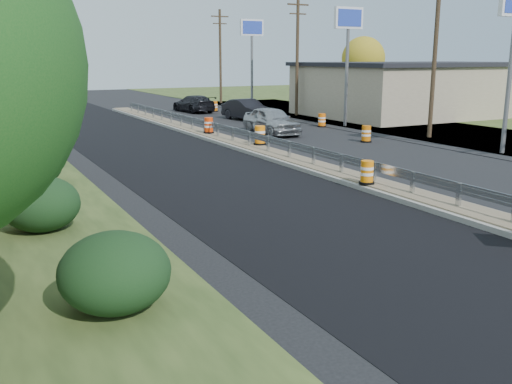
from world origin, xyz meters
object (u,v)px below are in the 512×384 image
barrel_median_far (209,126)px  barrel_shoulder_far (215,107)px  barrel_shoulder_mid (322,121)px  car_dark_far (194,104)px  barrel_median_near (367,173)px  car_silver (272,121)px  barrel_median_mid (260,136)px  barrel_shoulder_near (366,134)px  car_dark_mid (247,110)px

barrel_median_far → barrel_shoulder_far: barrel_median_far is taller
barrel_shoulder_far → barrel_shoulder_mid: bearing=-82.2°
barrel_shoulder_far → car_dark_far: car_dark_far is taller
car_dark_far → barrel_shoulder_far: bearing=162.7°
barrel_median_near → car_silver: car_silver is taller
car_silver → barrel_median_mid: bearing=-123.7°
barrel_shoulder_near → car_dark_mid: bearing=93.1°
barrel_median_near → car_dark_far: size_ratio=0.16×
car_dark_mid → car_dark_far: size_ratio=0.95×
barrel_shoulder_mid → car_silver: (-4.91, -1.70, 0.40)m
barrel_median_far → barrel_shoulder_near: (6.98, -6.10, -0.23)m
car_silver → car_dark_far: bearing=87.1°
barrel_median_mid → car_dark_far: size_ratio=0.19×
barrel_median_mid → barrel_shoulder_mid: barrel_median_mid is taller
barrel_median_near → barrel_shoulder_mid: barrel_median_near is taller
barrel_shoulder_far → car_dark_mid: car_dark_mid is taller
car_dark_mid → barrel_median_mid: bearing=-121.7°
barrel_shoulder_mid → car_silver: 5.21m
barrel_median_mid → barrel_shoulder_near: bearing=-5.3°
car_dark_far → car_dark_mid: bearing=91.9°
barrel_median_mid → car_dark_far: (4.62, 20.88, 0.03)m
barrel_shoulder_mid → car_dark_far: car_dark_far is taller
barrel_shoulder_near → car_dark_far: (-1.83, 21.47, 0.29)m
barrel_shoulder_mid → car_dark_far: size_ratio=0.18×
car_dark_mid → car_dark_far: car_dark_mid is taller
barrel_median_far → barrel_shoulder_mid: size_ratio=1.03×
barrel_median_far → car_silver: 4.02m
barrel_median_far → car_dark_far: (5.15, 15.38, 0.06)m
barrel_median_mid → barrel_median_far: (-0.53, 5.50, -0.02)m
barrel_median_near → barrel_shoulder_near: barrel_median_near is taller
barrel_median_mid → car_dark_mid: bearing=65.9°
barrel_median_far → car_dark_far: 16.21m
barrel_median_far → car_silver: bearing=-8.6°
barrel_shoulder_far → car_silver: (-3.01, -15.61, 0.40)m
car_dark_mid → barrel_shoulder_mid: bearing=-74.6°
barrel_median_far → car_silver: car_silver is taller
barrel_shoulder_mid → car_silver: size_ratio=0.18×
barrel_shoulder_mid → car_silver: car_silver is taller
barrel_median_mid → barrel_shoulder_far: barrel_median_mid is taller
barrel_median_near → barrel_median_far: size_ratio=0.89×
barrel_median_mid → barrel_median_far: size_ratio=1.05×
barrel_shoulder_far → car_dark_mid: bearing=-95.4°
barrel_median_near → car_silver: bearing=73.3°
barrel_median_mid → barrel_shoulder_near: (6.45, -0.60, -0.25)m
barrel_median_near → barrel_median_mid: size_ratio=0.85×
barrel_median_far → barrel_shoulder_mid: bearing=7.1°
barrel_shoulder_near → car_dark_mid: (-0.73, 13.40, 0.35)m
car_silver → car_dark_mid: 8.22m
barrel_median_mid → barrel_median_far: 5.53m
car_dark_mid → car_silver: bearing=-113.7°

